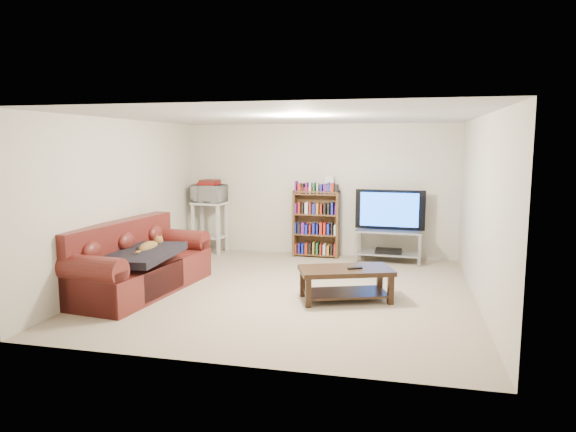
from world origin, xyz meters
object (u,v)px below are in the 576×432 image
(sofa, at_px, (135,267))
(tv_stand, at_px, (389,241))
(coffee_table, at_px, (346,278))
(bookshelf, at_px, (316,223))

(sofa, height_order, tv_stand, sofa)
(sofa, relative_size, coffee_table, 1.79)
(coffee_table, height_order, tv_stand, tv_stand)
(sofa, relative_size, tv_stand, 2.07)
(sofa, xyz_separation_m, tv_stand, (3.38, 2.60, 0.04))
(coffee_table, xyz_separation_m, tv_stand, (0.47, 2.40, 0.07))
(sofa, bearing_deg, bookshelf, 59.53)
(sofa, distance_m, bookshelf, 3.45)
(sofa, distance_m, coffee_table, 2.92)
(tv_stand, relative_size, bookshelf, 0.94)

